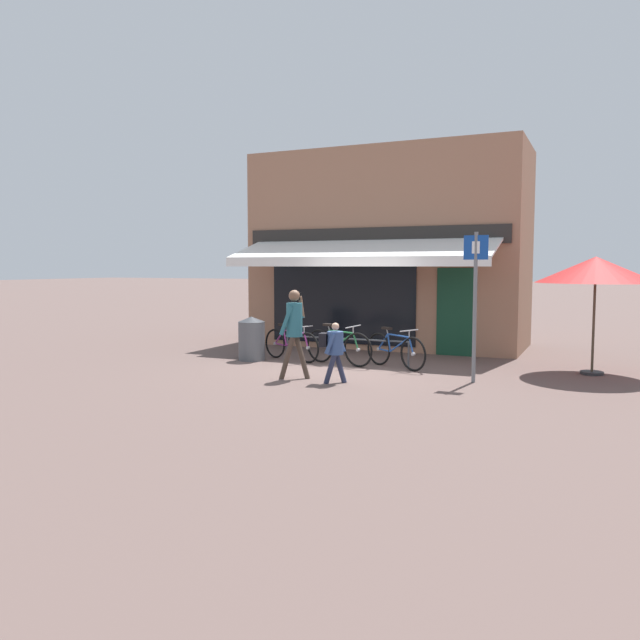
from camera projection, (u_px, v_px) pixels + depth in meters
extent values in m
plane|color=brown|center=(335.00, 370.00, 12.83)|extent=(160.00, 160.00, 0.00)
cube|color=#9E7056|center=(390.00, 250.00, 16.97)|extent=(7.16, 3.00, 5.16)
cube|color=black|center=(342.00, 301.00, 16.03)|extent=(3.94, 0.04, 2.18)
cube|color=#143D28|center=(455.00, 312.00, 14.84)|extent=(0.90, 0.04, 2.10)
cube|color=#282623|center=(371.00, 236.00, 15.56)|extent=(6.80, 0.06, 0.44)
cube|color=white|center=(359.00, 249.00, 14.87)|extent=(6.44, 1.65, 0.50)
cube|color=white|center=(347.00, 262.00, 14.15)|extent=(6.44, 0.03, 0.20)
cylinder|color=#47494F|center=(345.00, 339.00, 13.66)|extent=(2.97, 0.04, 0.04)
cylinder|color=#47494F|center=(287.00, 348.00, 14.27)|extent=(0.04, 0.04, 0.55)
cylinder|color=#47494F|center=(409.00, 355.00, 13.09)|extent=(0.04, 0.04, 0.55)
torus|color=black|center=(308.00, 348.00, 13.74)|extent=(0.66, 0.28, 0.68)
cylinder|color=#9E9EA3|center=(308.00, 348.00, 13.74)|extent=(0.09, 0.08, 0.07)
torus|color=black|center=(275.00, 343.00, 14.52)|extent=(0.66, 0.28, 0.68)
cylinder|color=#9E9EA3|center=(275.00, 343.00, 14.52)|extent=(0.09, 0.08, 0.07)
cylinder|color=#892D7A|center=(295.00, 339.00, 14.02)|extent=(0.59, 0.25, 0.37)
cylinder|color=#892D7A|center=(294.00, 331.00, 14.04)|extent=(0.65, 0.27, 0.05)
cylinder|color=#892D7A|center=(285.00, 338.00, 14.26)|extent=(0.12, 0.07, 0.36)
cylinder|color=#892D7A|center=(281.00, 345.00, 14.38)|extent=(0.37, 0.17, 0.05)
cylinder|color=#892D7A|center=(279.00, 337.00, 14.40)|extent=(0.32, 0.15, 0.36)
cylinder|color=#892D7A|center=(306.00, 340.00, 13.77)|extent=(0.16, 0.09, 0.33)
cylinder|color=#9E9EA3|center=(283.00, 328.00, 14.28)|extent=(0.06, 0.04, 0.11)
cube|color=black|center=(283.00, 325.00, 14.29)|extent=(0.26, 0.18, 0.05)
cylinder|color=#9E9EA3|center=(304.00, 330.00, 13.79)|extent=(0.03, 0.03, 0.14)
cylinder|color=#9E9EA3|center=(304.00, 327.00, 13.79)|extent=(0.21, 0.50, 0.03)
torus|color=black|center=(358.00, 350.00, 13.18)|extent=(0.74, 0.27, 0.74)
cylinder|color=#9E9EA3|center=(358.00, 350.00, 13.18)|extent=(0.08, 0.08, 0.07)
torus|color=black|center=(320.00, 346.00, 13.86)|extent=(0.74, 0.27, 0.74)
cylinder|color=#9E9EA3|center=(320.00, 346.00, 13.86)|extent=(0.08, 0.08, 0.07)
cylinder|color=#23703D|center=(343.00, 341.00, 13.42)|extent=(0.57, 0.21, 0.40)
cylinder|color=#23703D|center=(341.00, 332.00, 13.42)|extent=(0.64, 0.21, 0.05)
cylinder|color=#23703D|center=(331.00, 339.00, 13.62)|extent=(0.12, 0.04, 0.39)
cylinder|color=#23703D|center=(326.00, 347.00, 13.74)|extent=(0.37, 0.13, 0.05)
cylinder|color=#23703D|center=(325.00, 338.00, 13.74)|extent=(0.31, 0.14, 0.39)
cylinder|color=#23703D|center=(356.00, 341.00, 13.20)|extent=(0.15, 0.05, 0.36)
cylinder|color=#9E9EA3|center=(329.00, 328.00, 13.63)|extent=(0.06, 0.03, 0.11)
cube|color=black|center=(328.00, 325.00, 13.63)|extent=(0.26, 0.16, 0.05)
cylinder|color=#9E9EA3|center=(353.00, 330.00, 13.20)|extent=(0.03, 0.04, 0.14)
cylinder|color=#9E9EA3|center=(353.00, 327.00, 13.19)|extent=(0.16, 0.51, 0.05)
torus|color=black|center=(413.00, 354.00, 12.66)|extent=(0.65, 0.38, 0.71)
cylinder|color=#9E9EA3|center=(413.00, 354.00, 12.66)|extent=(0.09, 0.09, 0.07)
torus|color=black|center=(379.00, 349.00, 13.47)|extent=(0.65, 0.38, 0.71)
cylinder|color=#9E9EA3|center=(379.00, 349.00, 13.47)|extent=(0.09, 0.09, 0.07)
cylinder|color=#1E4793|center=(400.00, 345.00, 12.96)|extent=(0.52, 0.30, 0.38)
cylinder|color=#1E4793|center=(398.00, 336.00, 12.97)|extent=(0.57, 0.32, 0.05)
cylinder|color=#1E4793|center=(389.00, 343.00, 13.20)|extent=(0.11, 0.08, 0.37)
cylinder|color=#1E4793|center=(384.00, 350.00, 13.33)|extent=(0.33, 0.20, 0.05)
cylinder|color=#1E4793|center=(383.00, 341.00, 13.34)|extent=(0.29, 0.18, 0.37)
cylinder|color=#1E4793|center=(411.00, 346.00, 12.69)|extent=(0.14, 0.09, 0.34)
cylinder|color=#9E9EA3|center=(387.00, 332.00, 13.22)|extent=(0.06, 0.04, 0.11)
cube|color=black|center=(387.00, 328.00, 13.23)|extent=(0.26, 0.20, 0.05)
cylinder|color=#9E9EA3|center=(409.00, 334.00, 12.72)|extent=(0.04, 0.04, 0.14)
cylinder|color=#9E9EA3|center=(409.00, 331.00, 12.71)|extent=(0.26, 0.47, 0.03)
cylinder|color=#47382D|center=(302.00, 357.00, 11.88)|extent=(0.34, 0.12, 0.83)
cylinder|color=#47382D|center=(287.00, 358.00, 11.80)|extent=(0.34, 0.12, 0.83)
cylinder|color=#286675|center=(294.00, 320.00, 11.78)|extent=(0.33, 0.33, 0.64)
sphere|color=brown|center=(294.00, 296.00, 11.74)|extent=(0.21, 0.21, 0.21)
cylinder|color=#286675|center=(286.00, 320.00, 11.64)|extent=(0.28, 0.16, 0.56)
cylinder|color=#286675|center=(300.00, 311.00, 11.92)|extent=(0.19, 0.17, 0.27)
cylinder|color=brown|center=(301.00, 307.00, 11.90)|extent=(0.11, 0.16, 0.43)
cube|color=black|center=(300.00, 296.00, 11.85)|extent=(0.03, 0.07, 0.14)
cylinder|color=#282D47|center=(340.00, 368.00, 11.45)|extent=(0.26, 0.14, 0.56)
cylinder|color=#282D47|center=(330.00, 369.00, 11.33)|extent=(0.26, 0.14, 0.56)
cylinder|color=#334C7F|center=(335.00, 343.00, 11.35)|extent=(0.34, 0.34, 0.42)
sphere|color=tan|center=(335.00, 327.00, 11.33)|extent=(0.14, 0.14, 0.14)
cylinder|color=#334C7F|center=(330.00, 344.00, 11.21)|extent=(0.21, 0.17, 0.38)
cylinder|color=#334C7F|center=(341.00, 342.00, 11.50)|extent=(0.21, 0.17, 0.38)
cube|color=black|center=(324.00, 340.00, 11.40)|extent=(0.18, 0.27, 0.25)
cylinder|color=#515459|center=(252.00, 341.00, 14.18)|extent=(0.60, 0.60, 0.88)
cone|color=#33353A|center=(251.00, 319.00, 14.13)|extent=(0.61, 0.61, 0.12)
cylinder|color=slate|center=(475.00, 308.00, 11.38)|extent=(0.07, 0.07, 2.76)
cube|color=#14429E|center=(476.00, 247.00, 11.28)|extent=(0.44, 0.02, 0.44)
cube|color=white|center=(476.00, 247.00, 11.26)|extent=(0.14, 0.01, 0.22)
cylinder|color=#4C3D2D|center=(594.00, 317.00, 12.24)|extent=(0.05, 0.05, 2.28)
cone|color=red|center=(596.00, 270.00, 12.16)|extent=(2.27, 2.27, 0.51)
cylinder|color=#262628|center=(592.00, 373.00, 12.33)|extent=(0.44, 0.44, 0.06)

